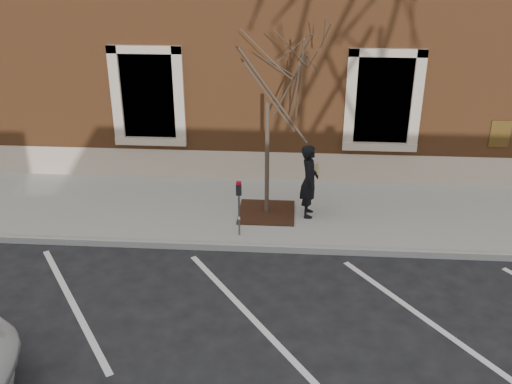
{
  "coord_description": "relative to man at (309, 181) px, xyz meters",
  "views": [
    {
      "loc": [
        0.8,
        -10.66,
        6.24
      ],
      "look_at": [
        0.0,
        0.6,
        1.1
      ],
      "focal_mm": 40.0,
      "sensor_mm": 36.0,
      "label": 1
    }
  ],
  "objects": [
    {
      "name": "sapling",
      "position": [
        -0.98,
        0.03,
        2.58
      ],
      "size": [
        2.96,
        2.96,
        4.94
      ],
      "color": "#49372C",
      "rests_on": "sidewalk_near"
    },
    {
      "name": "curb_near",
      "position": [
        -1.17,
        -1.52,
        -0.95
      ],
      "size": [
        40.0,
        0.12,
        0.15
      ],
      "primitive_type": "cube",
      "color": "#9E9E99",
      "rests_on": "ground"
    },
    {
      "name": "parking_stripes",
      "position": [
        -1.17,
        -3.67,
        -1.02
      ],
      "size": [
        28.0,
        4.4,
        0.01
      ],
      "primitive_type": null,
      "color": "silver",
      "rests_on": "ground"
    },
    {
      "name": "man",
      "position": [
        0.0,
        0.0,
        0.0
      ],
      "size": [
        0.43,
        0.64,
        1.74
      ],
      "primitive_type": "imported",
      "rotation": [
        0.0,
        0.0,
        1.56
      ],
      "color": "black",
      "rests_on": "sidewalk_near"
    },
    {
      "name": "parking_meter",
      "position": [
        -1.52,
        -1.1,
        0.02
      ],
      "size": [
        0.12,
        0.09,
        1.28
      ],
      "rotation": [
        0.0,
        0.0,
        -0.13
      ],
      "color": "#595B60",
      "rests_on": "sidewalk_near"
    },
    {
      "name": "tree_grate",
      "position": [
        -0.98,
        0.03,
        -0.86
      ],
      "size": [
        1.32,
        1.32,
        0.03
      ],
      "primitive_type": "cube",
      "color": "#371D11",
      "rests_on": "sidewalk_near"
    },
    {
      "name": "building_civic",
      "position": [
        -1.17,
        6.27,
        2.97
      ],
      "size": [
        40.0,
        8.62,
        8.0
      ],
      "color": "brown",
      "rests_on": "ground"
    },
    {
      "name": "sidewalk_near",
      "position": [
        -1.17,
        0.28,
        -0.95
      ],
      "size": [
        40.0,
        3.5,
        0.15
      ],
      "primitive_type": "cube",
      "color": "#9A9990",
      "rests_on": "ground"
    },
    {
      "name": "ground",
      "position": [
        -1.17,
        -1.47,
        -1.02
      ],
      "size": [
        120.0,
        120.0,
        0.0
      ],
      "primitive_type": "plane",
      "color": "#28282B",
      "rests_on": "ground"
    }
  ]
}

